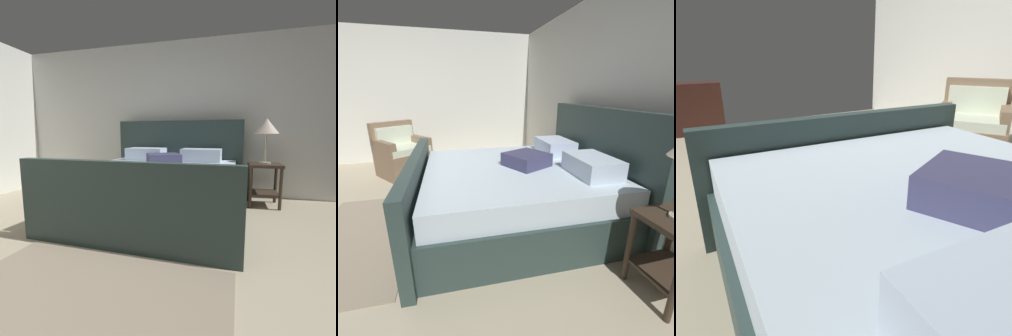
{
  "view_description": "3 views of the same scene",
  "coord_description": "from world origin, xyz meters",
  "views": [
    {
      "loc": [
        0.99,
        -1.05,
        1.0
      ],
      "look_at": [
        0.38,
        1.31,
        0.66
      ],
      "focal_mm": 25.52,
      "sensor_mm": 36.0,
      "label": 1
    },
    {
      "loc": [
        2.49,
        1.03,
        1.4
      ],
      "look_at": [
        0.2,
        1.65,
        0.62
      ],
      "focal_mm": 25.29,
      "sensor_mm": 36.0,
      "label": 2
    },
    {
      "loc": [
        1.17,
        2.6,
        1.2
      ],
      "look_at": [
        0.56,
        1.54,
        0.73
      ],
      "focal_mm": 33.0,
      "sensor_mm": 36.0,
      "label": 3
    }
  ],
  "objects": [
    {
      "name": "wall_side_left",
      "position": [
        -2.8,
        0.0,
        1.26
      ],
      "size": [
        0.12,
        6.02,
        2.52
      ],
      "primitive_type": "cube",
      "color": "silver",
      "rests_on": "ground"
    },
    {
      "name": "wall_back",
      "position": [
        0.0,
        3.01,
        1.26
      ],
      "size": [
        5.6,
        0.12,
        2.52
      ],
      "primitive_type": "cube",
      "color": "silver",
      "rests_on": "ground"
    },
    {
      "name": "ground_plane",
      "position": [
        0.0,
        0.0,
        -0.01
      ],
      "size": [
        5.48,
        5.9,
        0.02
      ],
      "primitive_type": "cube",
      "color": "#B6A98D"
    },
    {
      "name": "area_rug",
      "position": [
        0.15,
        0.16,
        0.01
      ],
      "size": [
        1.83,
        1.04,
        0.01
      ],
      "primitive_type": "cube",
      "rotation": [
        0.0,
        0.0,
        -0.03
      ],
      "color": "gray",
      "rests_on": "ground"
    },
    {
      "name": "bed",
      "position": [
        0.15,
        1.8,
        0.35
      ],
      "size": [
        2.09,
        2.17,
        1.23
      ],
      "color": "#2B3D3A",
      "rests_on": "ground"
    },
    {
      "name": "armchair",
      "position": [
        -1.77,
        0.35,
        0.35
      ],
      "size": [
        1.01,
        1.01,
        0.9
      ],
      "color": "#83684F",
      "rests_on": "ground"
    }
  ]
}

